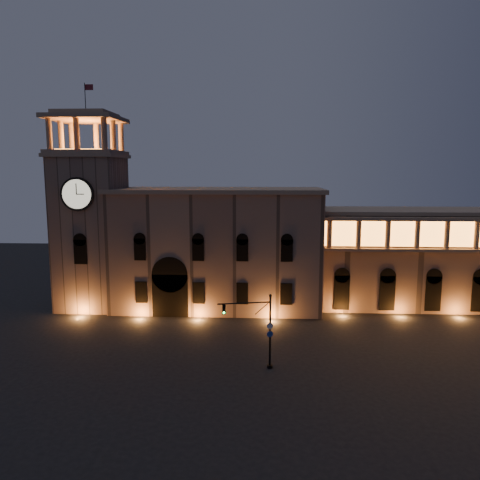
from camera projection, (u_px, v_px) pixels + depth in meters
The scene contains 5 objects.
ground at pixel (217, 365), 48.85m from camera, with size 160.00×160.00×0.00m, color black.
government_building at pixel (217, 248), 69.33m from camera, with size 30.80×12.80×17.60m.
clock_tower at pixel (91, 223), 68.71m from camera, with size 9.80×9.80×32.40m.
colonnade_wing at pixel (445, 257), 69.89m from camera, with size 40.60×11.50×14.50m.
traffic_light at pixel (261, 330), 47.51m from camera, with size 5.60×1.47×7.81m.
Camera 1 is at (4.67, -46.22, 20.18)m, focal length 35.00 mm.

